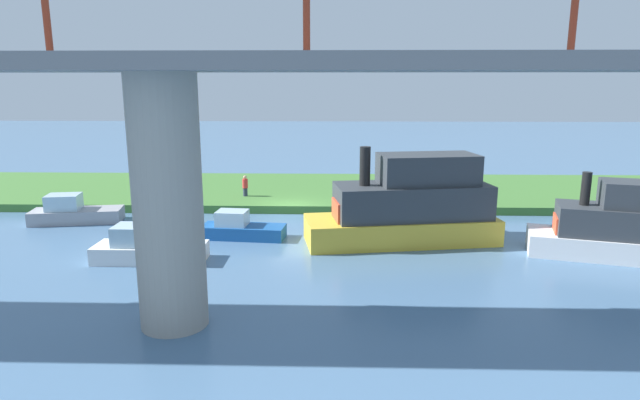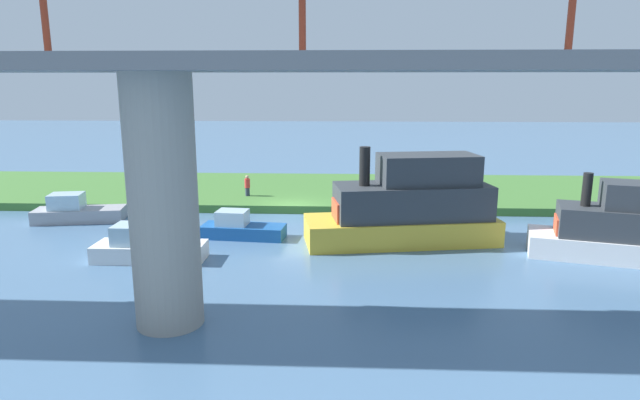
# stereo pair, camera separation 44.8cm
# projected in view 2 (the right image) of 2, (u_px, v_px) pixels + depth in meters

# --- Properties ---
(ground_plane) EXTENTS (160.00, 160.00, 0.00)m
(ground_plane) POSITION_uv_depth(u_px,v_px,m) (293.00, 214.00, 33.01)
(ground_plane) COLOR #4C7093
(grassy_bank) EXTENTS (80.00, 12.00, 0.50)m
(grassy_bank) POSITION_uv_depth(u_px,v_px,m) (301.00, 191.00, 38.81)
(grassy_bank) COLOR #427533
(grassy_bank) RESTS_ON ground
(bridge_pylon) EXTENTS (2.21, 2.21, 8.24)m
(bridge_pylon) POSITION_uv_depth(u_px,v_px,m) (163.00, 204.00, 17.21)
(bridge_pylon) COLOR #9E998E
(bridge_pylon) RESTS_ON ground
(bridge_span) EXTENTS (61.12, 4.30, 3.25)m
(bridge_span) POSITION_uv_depth(u_px,v_px,m) (154.00, 55.00, 16.24)
(bridge_span) COLOR slate
(bridge_span) RESTS_ON bridge_pylon
(person_on_bank) EXTENTS (0.47, 0.47, 1.39)m
(person_on_bank) POSITION_uv_depth(u_px,v_px,m) (247.00, 185.00, 35.77)
(person_on_bank) COLOR #2D334C
(person_on_bank) RESTS_ON grassy_bank
(mooring_post) EXTENTS (0.20, 0.20, 0.82)m
(mooring_post) POSITION_uv_depth(u_px,v_px,m) (399.00, 199.00, 33.11)
(mooring_post) COLOR brown
(mooring_post) RESTS_ON grassy_bank
(skiff_small) EXTENTS (9.93, 4.71, 4.87)m
(skiff_small) POSITION_uv_depth(u_px,v_px,m) (408.00, 207.00, 26.88)
(skiff_small) COLOR gold
(skiff_small) RESTS_ON ground
(houseboat_blue) EXTENTS (8.07, 4.55, 3.92)m
(houseboat_blue) POSITION_uv_depth(u_px,v_px,m) (627.00, 229.00, 24.25)
(houseboat_blue) COLOR white
(houseboat_blue) RESTS_ON ground
(riverboat_paddlewheel) EXTENTS (5.19, 2.60, 1.65)m
(riverboat_paddlewheel) POSITION_uv_depth(u_px,v_px,m) (77.00, 211.00, 31.18)
(riverboat_paddlewheel) COLOR #99999E
(riverboat_paddlewheel) RESTS_ON ground
(motorboat_red) EXTENTS (4.98, 1.79, 1.66)m
(motorboat_red) POSITION_uv_depth(u_px,v_px,m) (146.00, 247.00, 24.40)
(motorboat_red) COLOR white
(motorboat_red) RESTS_ON ground
(motorboat_white) EXTENTS (4.42, 1.93, 1.43)m
(motorboat_white) POSITION_uv_depth(u_px,v_px,m) (241.00, 228.00, 27.94)
(motorboat_white) COLOR #195199
(motorboat_white) RESTS_ON ground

